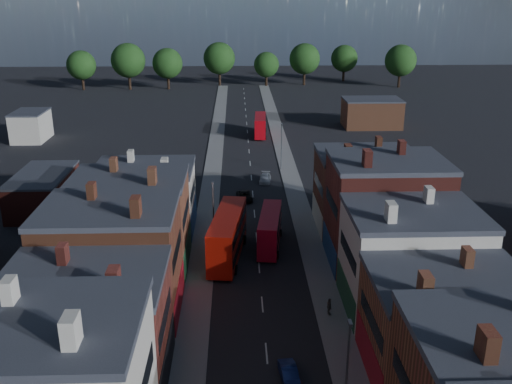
{
  "coord_description": "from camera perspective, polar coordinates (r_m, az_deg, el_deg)",
  "views": [
    {
      "loc": [
        -2.32,
        -33.05,
        29.34
      ],
      "look_at": [
        0.0,
        33.88,
        5.39
      ],
      "focal_mm": 40.0,
      "sensor_mm": 36.0,
      "label": 1
    }
  ],
  "objects": [
    {
      "name": "bus_2",
      "position": [
        120.47,
        0.43,
        6.7
      ],
      "size": [
        2.85,
        9.91,
        4.24
      ],
      "rotation": [
        0.0,
        0.0,
        -0.05
      ],
      "color": "#B80811",
      "rests_on": "ground"
    },
    {
      "name": "lamp_post_2",
      "position": [
        67.76,
        -4.29,
        -1.7
      ],
      "size": [
        0.25,
        0.7,
        8.12
      ],
      "color": "slate",
      "rests_on": "ground"
    },
    {
      "name": "lamp_post_3",
      "position": [
        96.55,
        2.56,
        4.88
      ],
      "size": [
        0.25,
        0.7,
        8.12
      ],
      "color": "slate",
      "rests_on": "ground"
    },
    {
      "name": "pavement_east",
      "position": [
        88.51,
        3.85,
        0.31
      ],
      "size": [
        3.0,
        200.0,
        0.12
      ],
      "primitive_type": "cube",
      "color": "gray",
      "rests_on": "ground"
    },
    {
      "name": "bus_1",
      "position": [
        68.14,
        1.39,
        -3.72
      ],
      "size": [
        3.49,
        10.04,
        4.24
      ],
      "rotation": [
        0.0,
        0.0,
        -0.13
      ],
      "color": "#B00A1D",
      "rests_on": "ground"
    },
    {
      "name": "car_1",
      "position": [
        47.31,
        3.36,
        -17.77
      ],
      "size": [
        1.69,
        3.76,
        1.2
      ],
      "primitive_type": "imported",
      "rotation": [
        0.0,
        0.0,
        0.12
      ],
      "color": "navy",
      "rests_on": "ground"
    },
    {
      "name": "lamp_post_1",
      "position": [
        41.91,
        9.13,
        -16.62
      ],
      "size": [
        0.25,
        0.7,
        8.12
      ],
      "color": "slate",
      "rests_on": "ground"
    },
    {
      "name": "terrace_west",
      "position": [
        42.21,
        -18.35,
        -15.32
      ],
      "size": [
        12.0,
        80.0,
        11.65
      ],
      "primitive_type": "cube",
      "color": "maroon",
      "rests_on": "ground"
    },
    {
      "name": "terrace_east",
      "position": [
        43.73,
        20.98,
        -14.34
      ],
      "size": [
        12.0,
        80.0,
        11.65
      ],
      "primitive_type": "cube",
      "color": "maroon",
      "rests_on": "ground"
    },
    {
      "name": "bus_0",
      "position": [
        65.13,
        -2.86,
        -4.32
      ],
      "size": [
        4.49,
        12.64,
        5.34
      ],
      "rotation": [
        0.0,
        0.0,
        -0.14
      ],
      "color": "#AF150A",
      "rests_on": "ground"
    },
    {
      "name": "car_3",
      "position": [
        91.59,
        0.92,
        1.39
      ],
      "size": [
        2.16,
        4.33,
        1.21
      ],
      "primitive_type": "imported",
      "rotation": [
        0.0,
        0.0,
        -0.11
      ],
      "color": "silver",
      "rests_on": "ground"
    },
    {
      "name": "car_2",
      "position": [
        83.67,
        -1.14,
        -0.41
      ],
      "size": [
        2.53,
        4.61,
        1.22
      ],
      "primitive_type": "imported",
      "rotation": [
        0.0,
        0.0,
        0.12
      ],
      "color": "black",
      "rests_on": "ground"
    },
    {
      "name": "pavement_west",
      "position": [
        88.16,
        -4.59,
        0.22
      ],
      "size": [
        3.0,
        200.0,
        0.12
      ],
      "primitive_type": "cube",
      "color": "gray",
      "rests_on": "ground"
    },
    {
      "name": "ped_3",
      "position": [
        55.42,
        7.34,
        -11.29
      ],
      "size": [
        0.61,
        1.06,
        1.71
      ],
      "primitive_type": "imported",
      "rotation": [
        0.0,
        0.0,
        1.73
      ],
      "color": "#56534A",
      "rests_on": "pavement_east"
    }
  ]
}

